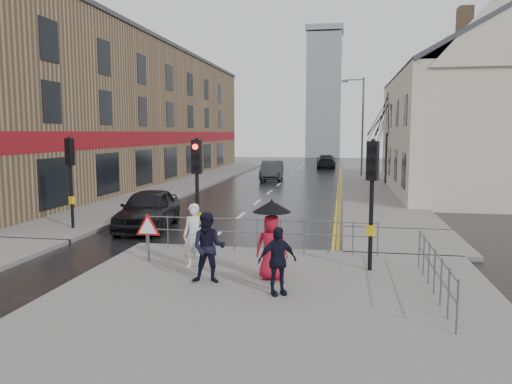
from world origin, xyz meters
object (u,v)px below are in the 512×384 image
at_px(pedestrian_a, 194,236).
at_px(pedestrian_with_umbrella, 272,235).
at_px(pedestrian_b, 209,248).
at_px(car_parked, 148,209).
at_px(car_mid, 272,170).
at_px(pedestrian_d, 277,261).

bearing_deg(pedestrian_a, pedestrian_with_umbrella, -10.28).
xyz_separation_m(pedestrian_b, car_parked, (-4.26, 6.78, -0.22)).
relative_size(pedestrian_a, car_mid, 0.38).
bearing_deg(pedestrian_a, pedestrian_d, -28.95).
distance_m(pedestrian_b, pedestrian_d, 1.82).
height_order(pedestrian_a, car_parked, pedestrian_a).
xyz_separation_m(pedestrian_a, pedestrian_b, (0.72, -1.22, -0.01)).
height_order(pedestrian_d, car_mid, pedestrian_d).
bearing_deg(pedestrian_d, car_mid, 70.01).
xyz_separation_m(pedestrian_a, pedestrian_with_umbrella, (2.16, -0.69, 0.23)).
xyz_separation_m(pedestrian_a, pedestrian_d, (2.45, -1.81, -0.09)).
height_order(pedestrian_with_umbrella, car_parked, pedestrian_with_umbrella).
relative_size(pedestrian_d, car_parked, 0.34).
xyz_separation_m(pedestrian_b, car_mid, (-2.36, 27.45, -0.24)).
height_order(pedestrian_a, pedestrian_d, pedestrian_a).
height_order(pedestrian_d, car_parked, pedestrian_d).
distance_m(pedestrian_with_umbrella, car_parked, 8.47).
height_order(pedestrian_a, pedestrian_with_umbrella, pedestrian_with_umbrella).
relative_size(pedestrian_with_umbrella, car_mid, 0.43).
bearing_deg(car_parked, pedestrian_a, -63.69).
bearing_deg(pedestrian_with_umbrella, car_mid, 98.03).
bearing_deg(pedestrian_b, pedestrian_d, -24.44).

